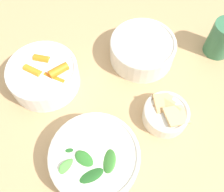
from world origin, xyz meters
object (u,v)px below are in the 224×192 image
object	(u,v)px
bowl_beans_hotdog	(142,50)
bowl_cookies	(166,113)
bowl_carrots	(44,75)
bowl_greens	(94,158)
cup	(222,39)

from	to	relation	value
bowl_beans_hotdog	bowl_cookies	size ratio (longest dim) A/B	1.61
bowl_carrots	bowl_beans_hotdog	distance (m)	0.27
bowl_greens	bowl_cookies	world-z (taller)	bowl_greens
bowl_beans_hotdog	cup	size ratio (longest dim) A/B	1.73
bowl_beans_hotdog	bowl_greens	bearing A→B (deg)	-127.85
bowl_carrots	cup	xyz separation A→B (m)	(0.49, -0.02, 0.01)
bowl_greens	bowl_beans_hotdog	size ratio (longest dim) A/B	1.10
bowl_cookies	cup	xyz separation A→B (m)	(0.22, 0.16, 0.03)
cup	bowl_carrots	bearing A→B (deg)	177.09
bowl_beans_hotdog	cup	bearing A→B (deg)	-9.45
bowl_greens	cup	xyz separation A→B (m)	(0.41, 0.22, 0.02)
bowl_carrots	bowl_beans_hotdog	world-z (taller)	bowl_carrots
bowl_carrots	bowl_beans_hotdog	xyz separation A→B (m)	(0.27, 0.01, -0.01)
bowl_greens	cup	distance (m)	0.47
bowl_carrots	bowl_greens	distance (m)	0.25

